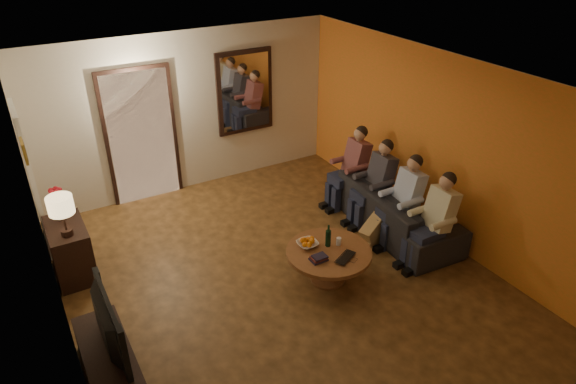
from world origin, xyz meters
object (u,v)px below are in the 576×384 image
dresser (71,250)px  laptop (349,259)px  person_a (435,223)px  bowl (307,244)px  sofa (394,208)px  person_d (353,170)px  person_b (404,203)px  dog (374,228)px  tv (100,326)px  tv_stand (109,364)px  table_lamp (63,216)px  wine_bottle (328,235)px  person_c (377,185)px  coffee_table (328,265)px

dresser → laptop: (2.88, -2.03, 0.10)m
dresser → laptop: size_ratio=2.47×
person_a → bowl: person_a is taller
sofa → person_d: bearing=10.6°
dresser → person_b: bearing=-19.7°
laptop → dog: bearing=7.8°
bowl → laptop: (0.28, -0.50, -0.02)m
sofa → dog: sofa is taller
dresser → laptop: bearing=-35.2°
person_a → person_d: same height
tv → dog: bearing=-81.3°
tv → person_d: size_ratio=0.88×
dog → tv: bearing=170.8°
person_d → dog: 1.24m
dog → bowl: bearing=168.1°
tv_stand → tv: size_ratio=1.17×
table_lamp → wine_bottle: (2.83, -1.43, -0.39)m
wine_bottle → person_d: bearing=44.6°
tv_stand → person_a: (4.20, -0.11, 0.40)m
tv_stand → tv: (0.00, 0.00, 0.51)m
person_c → tv_stand: bearing=-165.5°
person_b → bowl: 1.61m
dresser → bowl: 3.02m
sofa → bowl: (-1.70, -0.33, 0.15)m
sofa → person_a: (-0.10, -0.90, 0.27)m
bowl → person_b: bearing=1.2°
sofa → person_b: (-0.10, -0.30, 0.27)m
bowl → laptop: bowl is taller
tv_stand → tv: 0.51m
coffee_table → laptop: 0.38m
tv_stand → tv: bearing=0.0°
dresser → table_lamp: table_lamp is taller
person_c → bowl: (-1.60, -0.63, -0.12)m
tv_stand → person_c: bearing=14.5°
person_b → person_d: same height
tv_stand → laptop: (2.88, -0.05, 0.26)m
table_lamp → dog: size_ratio=0.96×
person_c → person_d: (0.00, 0.60, 0.00)m
person_b → bowl: person_b is taller
tv_stand → table_lamp: bearing=90.0°
dresser → person_d: bearing=-4.1°
sofa → laptop: (-1.42, -0.83, 0.13)m
wine_bottle → bowl: bearing=152.4°
bowl → wine_bottle: size_ratio=0.84×
sofa → person_b: person_b is taller
person_a → person_c: (0.00, 1.20, 0.00)m
tv_stand → wine_bottle: (2.83, 0.33, 0.40)m
person_c → bowl: 1.73m
dog → coffee_table: (-0.99, -0.34, -0.06)m
tv_stand → person_d: (4.20, 1.69, 0.40)m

